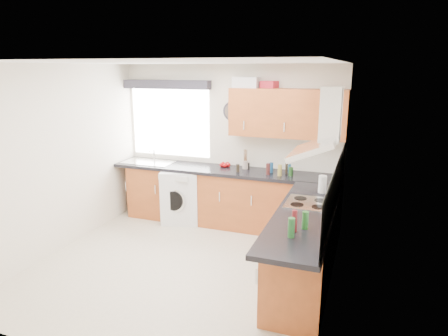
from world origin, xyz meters
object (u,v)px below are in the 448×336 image
at_px(oven, 307,242).
at_px(washing_machine, 182,195).
at_px(upper_cabinets, 287,113).
at_px(extractor_hood, 322,131).

xyz_separation_m(oven, washing_machine, (-2.18, 1.10, 0.01)).
bearing_deg(oven, washing_machine, 153.26).
relative_size(oven, upper_cabinets, 0.50).
bearing_deg(oven, extractor_hood, -0.00).
height_order(extractor_hood, washing_machine, extractor_hood).
bearing_deg(washing_machine, upper_cabinets, -7.93).
height_order(oven, washing_machine, washing_machine).
relative_size(oven, extractor_hood, 1.09).
relative_size(upper_cabinets, washing_machine, 1.97).
xyz_separation_m(oven, upper_cabinets, (-0.55, 1.32, 1.38)).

